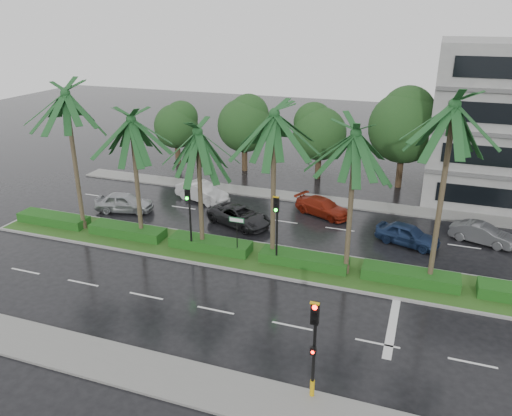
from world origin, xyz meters
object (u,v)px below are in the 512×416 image
(car_red, at_px, (323,207))
(car_silver, at_px, (124,202))
(car_white, at_px, (202,192))
(car_darkgrey, at_px, (240,216))
(signal_near, at_px, (314,346))
(car_blue, at_px, (408,234))
(car_grey, at_px, (482,233))
(street_sign, at_px, (237,227))
(signal_median_left, at_px, (189,208))

(car_red, bearing_deg, car_silver, 130.80)
(car_white, distance_m, car_darkgrey, 5.63)
(signal_near, xyz_separation_m, car_darkgrey, (-8.78, 14.82, -1.84))
(car_darkgrey, bearing_deg, car_red, -32.55)
(car_silver, distance_m, car_white, 5.99)
(car_blue, relative_size, car_grey, 1.04)
(car_grey, bearing_deg, car_red, 100.47)
(street_sign, distance_m, car_blue, 11.13)
(signal_median_left, relative_size, car_darkgrey, 0.91)
(car_silver, distance_m, car_grey, 24.98)
(street_sign, height_order, car_white, street_sign)
(car_white, height_order, car_blue, car_white)
(signal_near, height_order, car_white, signal_near)
(signal_near, bearing_deg, car_darkgrey, 120.64)
(signal_median_left, bearing_deg, car_red, 54.63)
(signal_near, xyz_separation_m, street_sign, (-7.00, 9.87, -0.38))
(signal_near, xyz_separation_m, car_red, (-3.71, 18.56, -1.88))
(signal_near, xyz_separation_m, car_blue, (2.50, 15.50, -1.82))
(car_darkgrey, relative_size, car_blue, 1.19)
(car_white, xyz_separation_m, car_blue, (15.78, -2.71, -0.06))
(car_white, relative_size, car_blue, 1.12)
(signal_median_left, relative_size, car_grey, 1.12)
(signal_near, relative_size, car_grey, 1.12)
(car_blue, xyz_separation_m, car_grey, (4.50, 1.88, -0.05))
(car_silver, distance_m, car_darkgrey, 9.02)
(car_white, distance_m, car_grey, 20.30)
(signal_near, distance_m, car_darkgrey, 17.33)
(car_blue, distance_m, car_grey, 4.88)
(car_red, bearing_deg, signal_near, -144.88)
(signal_near, relative_size, street_sign, 1.68)
(car_blue, height_order, car_grey, car_blue)
(street_sign, bearing_deg, car_white, 127.00)
(street_sign, relative_size, car_darkgrey, 0.54)
(signal_median_left, height_order, car_grey, signal_median_left)
(street_sign, distance_m, car_darkgrey, 5.46)
(street_sign, xyz_separation_m, car_silver, (-10.78, 4.39, -1.40))
(car_white, bearing_deg, car_grey, -73.81)
(car_white, relative_size, car_darkgrey, 0.95)
(car_silver, relative_size, car_red, 0.99)
(signal_near, relative_size, car_red, 1.01)
(car_silver, bearing_deg, signal_median_left, -133.61)
(car_silver, distance_m, car_blue, 20.32)
(signal_median_left, distance_m, car_white, 9.40)
(car_red, relative_size, car_blue, 1.07)
(car_white, bearing_deg, car_red, -69.38)
(car_silver, bearing_deg, car_darkgrey, -99.59)
(car_silver, xyz_separation_m, car_blue, (20.28, 1.24, -0.04))
(car_blue, bearing_deg, car_grey, -49.37)
(signal_near, distance_m, car_red, 19.02)
(car_silver, xyz_separation_m, car_red, (14.08, 4.30, -0.10))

